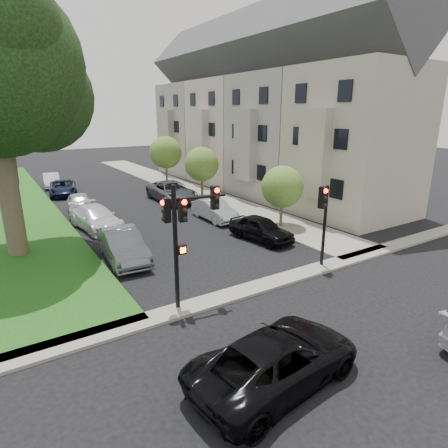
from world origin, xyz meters
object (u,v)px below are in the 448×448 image
traffic_signal_main (184,224)px  car_cross_near (277,359)px  car_parked_1 (215,210)px  small_tree_a (282,187)px  car_parked_7 (80,204)px  car_parked_2 (172,191)px  car_parked_5 (123,245)px  car_parked_8 (63,188)px  car_parked_9 (52,180)px  car_parked_0 (261,229)px  small_tree_c (166,153)px  car_parked_6 (96,218)px  traffic_signal_secondary (324,212)px  small_tree_b (202,164)px

traffic_signal_main → car_cross_near: traffic_signal_main is taller
car_parked_1 → small_tree_a: bearing=-54.8°
small_tree_a → traffic_signal_main: (-9.63, -5.83, 0.63)m
small_tree_a → car_parked_7: size_ratio=0.92×
small_tree_a → car_parked_2: small_tree_a is taller
car_cross_near → car_parked_5: size_ratio=1.09×
car_parked_2 → car_parked_8: (-7.12, 7.25, -0.15)m
car_parked_7 → car_parked_9: bearing=98.6°
traffic_signal_main → car_parked_8: (-0.19, 23.52, -2.58)m
car_parked_0 → car_parked_2: 11.72m
small_tree_c → car_parked_1: bearing=-100.8°
car_parked_6 → car_parked_0: bearing=-52.2°
car_parked_5 → car_parked_7: bearing=92.6°
traffic_signal_secondary → car_parked_2: bearing=90.2°
car_parked_2 → car_parked_6: (-7.23, -4.50, -0.09)m
small_tree_a → traffic_signal_secondary: 6.43m
car_parked_8 → car_parked_1: bearing=-53.3°
car_parked_6 → car_parked_1: bearing=-24.3°
small_tree_c → traffic_signal_secondary: size_ratio=1.23×
car_parked_5 → car_parked_7: size_ratio=1.10×
car_cross_near → car_parked_7: size_ratio=1.21×
small_tree_b → car_parked_7: bearing=179.4°
car_parked_1 → car_parked_0: bearing=-89.3°
car_parked_1 → car_parked_8: size_ratio=0.88×
small_tree_a → car_parked_8: 20.32m
traffic_signal_main → car_parked_6: bearing=91.4°
car_parked_1 → car_parked_6: size_ratio=0.84×
small_tree_b → car_parked_0: 11.96m
car_parked_0 → car_parked_2: size_ratio=0.71×
traffic_signal_main → car_parked_0: 8.75m
car_parked_0 → car_parked_7: bearing=113.8°
small_tree_a → traffic_signal_secondary: small_tree_a is taller
car_parked_6 → car_parked_9: bearing=82.9°
small_tree_a → car_parked_0: (-2.59, -1.28, -1.91)m
car_parked_1 → car_parked_2: bearing=90.8°
car_cross_near → car_parked_6: size_ratio=1.04×
small_tree_a → car_cross_near: (-9.44, -10.80, -1.89)m
small_tree_b → small_tree_c: size_ratio=0.90×
car_parked_0 → car_parked_1: car_parked_0 is taller
small_tree_c → car_cross_near: size_ratio=0.93×
small_tree_b → car_parked_8: bearing=142.6°
car_parked_2 → small_tree_c: bearing=70.6°
car_parked_2 → car_parked_7: size_ratio=1.36×
traffic_signal_secondary → car_parked_6: (-7.29, 11.81, -2.01)m
car_parked_6 → car_parked_8: (0.11, 11.75, -0.06)m
small_tree_c → car_parked_1: 14.21m
car_parked_2 → car_parked_8: 10.17m
small_tree_b → car_cross_near: small_tree_b is taller
small_tree_c → traffic_signal_secondary: 23.52m
car_parked_2 → car_cross_near: bearing=-106.1°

